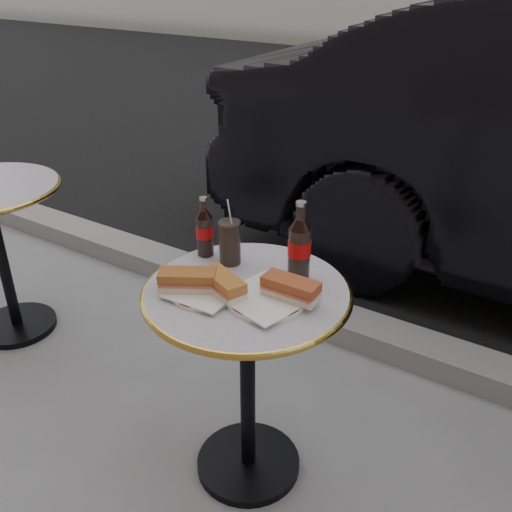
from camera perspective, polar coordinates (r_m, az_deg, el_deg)
The scene contains 12 objects.
ground at distance 2.15m, azimuth -0.77°, elevation -20.20°, with size 80.00×80.00×0.00m, color gray.
curb at distance 2.72m, azimuth 9.77°, elevation -7.19°, with size 40.00×0.20×0.12m, color gray.
bistro_table at distance 1.89m, azimuth -0.84°, elevation -12.81°, with size 0.62×0.62×0.73m, color #BAB2C4, non-canonical shape.
bistro_table_second at distance 2.83m, azimuth -24.02°, elevation -0.48°, with size 0.62×0.62×0.73m, color #BAB2C4, non-canonical shape.
plate_left at distance 1.66m, azimuth -5.19°, elevation -3.65°, with size 0.19×0.19×0.01m, color white.
plate_right at distance 1.62m, azimuth 1.02°, elevation -4.34°, with size 0.23×0.23×0.01m, color white.
sandwich_left_a at distance 1.65m, azimuth -6.87°, elevation -2.51°, with size 0.16×0.08×0.06m, color #9F5A28.
sandwich_left_b at distance 1.63m, azimuth -3.27°, elevation -2.92°, with size 0.15×0.07×0.05m, color #B3672D.
sandwich_right at distance 1.60m, azimuth 3.49°, elevation -3.35°, with size 0.16×0.08×0.06m, color #A44B29.
cola_bottle_left at distance 1.83m, azimuth -5.17°, elevation 2.97°, with size 0.06×0.06×0.20m, color black, non-canonical shape.
cola_bottle_right at distance 1.68m, azimuth 4.39°, elevation 1.50°, with size 0.07×0.07×0.25m, color black, non-canonical shape.
cola_glass at distance 1.78m, azimuth -2.63°, elevation 1.38°, with size 0.07×0.07×0.14m, color black.
Camera 1 is at (0.79, -1.19, 1.61)m, focal length 40.00 mm.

